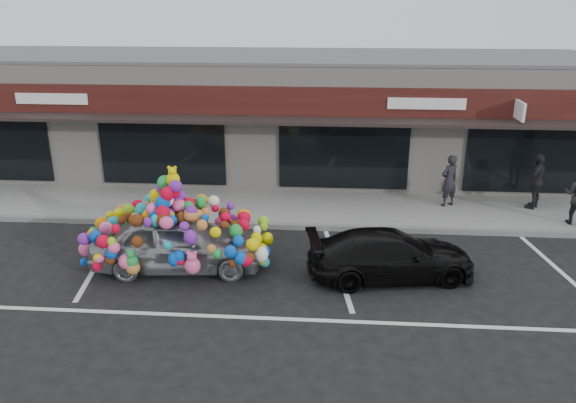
# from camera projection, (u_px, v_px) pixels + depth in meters

# --- Properties ---
(ground) EXTENTS (90.00, 90.00, 0.00)m
(ground) POSITION_uv_depth(u_px,v_px,m) (223.00, 266.00, 13.82)
(ground) COLOR black
(ground) RESTS_ON ground
(shop_building) EXTENTS (24.00, 7.20, 4.31)m
(shop_building) POSITION_uv_depth(u_px,v_px,m) (262.00, 113.00, 20.99)
(shop_building) COLOR beige
(shop_building) RESTS_ON ground
(sidewalk) EXTENTS (26.00, 3.00, 0.15)m
(sidewalk) POSITION_uv_depth(u_px,v_px,m) (247.00, 207.00, 17.54)
(sidewalk) COLOR gray
(sidewalk) RESTS_ON ground
(kerb) EXTENTS (26.00, 0.18, 0.16)m
(kerb) POSITION_uv_depth(u_px,v_px,m) (239.00, 225.00, 16.14)
(kerb) COLOR slate
(kerb) RESTS_ON ground
(parking_stripe_left) EXTENTS (0.73, 4.37, 0.01)m
(parking_stripe_left) POSITION_uv_depth(u_px,v_px,m) (100.00, 258.00, 14.23)
(parking_stripe_left) COLOR silver
(parking_stripe_left) RESTS_ON ground
(parking_stripe_mid) EXTENTS (0.73, 4.37, 0.01)m
(parking_stripe_mid) POSITION_uv_depth(u_px,v_px,m) (337.00, 266.00, 13.81)
(parking_stripe_mid) COLOR silver
(parking_stripe_mid) RESTS_ON ground
(parking_stripe_right) EXTENTS (0.73, 4.37, 0.01)m
(parking_stripe_right) POSITION_uv_depth(u_px,v_px,m) (563.00, 274.00, 13.43)
(parking_stripe_right) COLOR silver
(parking_stripe_right) RESTS_ON ground
(lane_line) EXTENTS (14.00, 0.12, 0.01)m
(lane_line) POSITION_uv_depth(u_px,v_px,m) (299.00, 320.00, 11.52)
(lane_line) COLOR silver
(lane_line) RESTS_ON ground
(toy_car) EXTENTS (2.98, 4.51, 2.55)m
(toy_car) POSITION_uv_depth(u_px,v_px,m) (178.00, 235.00, 13.47)
(toy_car) COLOR silver
(toy_car) RESTS_ON ground
(black_sedan) EXTENTS (2.22, 4.11, 1.13)m
(black_sedan) POSITION_uv_depth(u_px,v_px,m) (391.00, 255.00, 13.11)
(black_sedan) COLOR black
(black_sedan) RESTS_ON ground
(pedestrian_a) EXTENTS (0.71, 0.63, 1.62)m
(pedestrian_a) POSITION_uv_depth(u_px,v_px,m) (449.00, 181.00, 17.17)
(pedestrian_a) COLOR black
(pedestrian_a) RESTS_ON sidewalk
(pedestrian_c) EXTENTS (1.04, 0.95, 1.71)m
(pedestrian_c) POSITION_uv_depth(u_px,v_px,m) (537.00, 181.00, 16.96)
(pedestrian_c) COLOR #29262C
(pedestrian_c) RESTS_ON sidewalk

